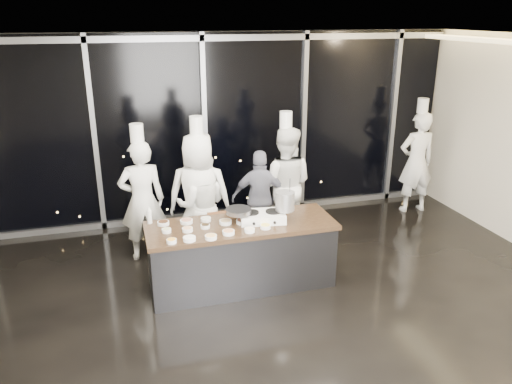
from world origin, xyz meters
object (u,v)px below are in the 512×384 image
(stock_pot, at_px, (285,201))
(chef_left, at_px, (199,195))
(guest, at_px, (261,198))
(chef_side, at_px, (416,161))
(demo_counter, at_px, (241,254))
(stove, at_px, (262,217))
(frying_pan, at_px, (238,211))
(chef_far_left, at_px, (142,200))
(chef_center, at_px, (202,205))
(chef_right, at_px, (285,184))

(stock_pot, relative_size, chef_left, 0.12)
(guest, height_order, chef_side, chef_side)
(demo_counter, distance_m, stock_pot, 0.92)
(stove, distance_m, frying_pan, 0.34)
(stove, relative_size, stock_pot, 2.52)
(chef_far_left, height_order, guest, chef_far_left)
(stock_pot, xyz_separation_m, chef_center, (-0.92, 1.10, -0.37))
(chef_right, xyz_separation_m, chef_side, (2.70, 0.53, 0.01))
(demo_counter, relative_size, chef_side, 1.18)
(demo_counter, relative_size, stock_pot, 9.85)
(demo_counter, relative_size, chef_left, 1.16)
(stove, relative_size, chef_far_left, 0.31)
(demo_counter, bearing_deg, chef_center, 107.43)
(chef_far_left, height_order, chef_side, chef_side)
(chef_center, height_order, chef_right, chef_right)
(stove, distance_m, stock_pot, 0.36)
(frying_pan, height_order, guest, guest)
(chef_far_left, bearing_deg, demo_counter, 132.70)
(chef_left, xyz_separation_m, guest, (0.97, 0.10, -0.19))
(chef_center, bearing_deg, stock_pot, 142.76)
(stove, height_order, chef_right, chef_right)
(guest, distance_m, chef_right, 0.46)
(chef_far_left, distance_m, chef_side, 4.94)
(chef_far_left, bearing_deg, frying_pan, 132.83)
(frying_pan, xyz_separation_m, chef_far_left, (-1.15, 1.15, -0.15))
(chef_far_left, xyz_separation_m, chef_center, (0.85, -0.13, -0.12))
(guest, xyz_separation_m, chef_side, (3.12, 0.61, 0.18))
(stock_pot, relative_size, chef_far_left, 0.12)
(stove, bearing_deg, chef_right, 67.76)
(guest, bearing_deg, stock_pot, 103.82)
(chef_far_left, distance_m, chef_center, 0.87)
(frying_pan, bearing_deg, stove, 3.00)
(frying_pan, height_order, chef_far_left, chef_far_left)
(guest, bearing_deg, chef_center, 21.09)
(frying_pan, distance_m, chef_center, 1.10)
(chef_far_left, height_order, chef_left, chef_left)
(demo_counter, relative_size, chef_right, 1.18)
(chef_right, bearing_deg, frying_pan, 73.67)
(frying_pan, bearing_deg, chef_right, 57.26)
(chef_far_left, bearing_deg, chef_center, 169.38)
(chef_far_left, height_order, chef_right, chef_right)
(frying_pan, height_order, chef_center, chef_center)
(stock_pot, xyz_separation_m, chef_left, (-0.95, 1.10, -0.21))
(demo_counter, bearing_deg, chef_far_left, 134.77)
(chef_right, height_order, chef_side, chef_right)
(demo_counter, distance_m, chef_far_left, 1.74)
(demo_counter, bearing_deg, chef_left, 108.90)
(stove, distance_m, chef_center, 1.24)
(frying_pan, distance_m, chef_right, 1.61)
(chef_side, bearing_deg, stock_pot, 31.89)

